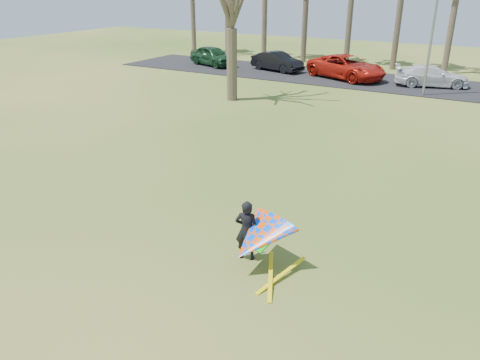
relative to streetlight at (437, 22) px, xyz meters
The scene contains 8 objects.
ground 22.55m from the streetlight, 95.61° to the right, with size 100.00×100.00×0.00m, color #235412.
parking_strip 5.77m from the streetlight, 125.75° to the left, with size 46.00×7.00×0.06m, color black.
streetlight is the anchor object (origin of this frame).
car_0 18.57m from the streetlight, behind, with size 1.90×4.71×1.61m, color #183D20.
car_1 13.00m from the streetlight, 164.75° to the left, with size 1.57×4.49×1.48m, color black.
car_2 7.66m from the streetlight, 155.33° to the left, with size 2.81×6.09×1.69m, color #B51A0E.
car_3 4.79m from the streetlight, 93.77° to the left, with size 1.97×4.84×1.40m, color silver.
kite_flyer 22.74m from the streetlight, 90.72° to the right, with size 2.13×2.39×2.02m.
Camera 1 is at (6.55, -9.45, 6.71)m, focal length 35.00 mm.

